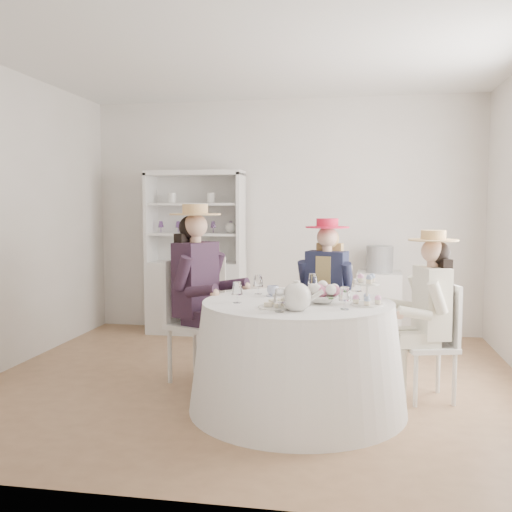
# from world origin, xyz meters

# --- Properties ---
(ground) EXTENTS (4.50, 4.50, 0.00)m
(ground) POSITION_xyz_m (0.00, 0.00, 0.00)
(ground) COLOR #8E6847
(ground) RESTS_ON ground
(ceiling) EXTENTS (4.50, 4.50, 0.00)m
(ceiling) POSITION_xyz_m (0.00, 0.00, 2.70)
(ceiling) COLOR white
(ceiling) RESTS_ON wall_back
(wall_back) EXTENTS (4.50, 0.00, 4.50)m
(wall_back) POSITION_xyz_m (0.00, 2.00, 1.35)
(wall_back) COLOR silver
(wall_back) RESTS_ON ground
(wall_front) EXTENTS (4.50, 0.00, 4.50)m
(wall_front) POSITION_xyz_m (0.00, -2.00, 1.35)
(wall_front) COLOR silver
(wall_front) RESTS_ON ground
(wall_left) EXTENTS (0.00, 4.50, 4.50)m
(wall_left) POSITION_xyz_m (-2.25, 0.00, 1.35)
(wall_left) COLOR silver
(wall_left) RESTS_ON ground
(tea_table) EXTENTS (1.57, 1.57, 0.79)m
(tea_table) POSITION_xyz_m (0.42, -0.58, 0.39)
(tea_table) COLOR white
(tea_table) RESTS_ON ground
(hutch) EXTENTS (1.15, 0.52, 1.87)m
(hutch) POSITION_xyz_m (-0.98, 1.71, 0.66)
(hutch) COLOR silver
(hutch) RESTS_ON ground
(side_table) EXTENTS (0.50, 0.50, 0.74)m
(side_table) POSITION_xyz_m (1.10, 1.75, 0.37)
(side_table) COLOR silver
(side_table) RESTS_ON ground
(hatbox) EXTENTS (0.38, 0.38, 0.29)m
(hatbox) POSITION_xyz_m (1.10, 1.75, 0.89)
(hatbox) COLOR black
(hatbox) RESTS_ON side_table
(guest_left) EXTENTS (0.62, 0.56, 1.49)m
(guest_left) POSITION_xyz_m (-0.46, -0.08, 0.84)
(guest_left) COLOR silver
(guest_left) RESTS_ON ground
(guest_mid) EXTENTS (0.51, 0.55, 1.36)m
(guest_mid) POSITION_xyz_m (0.57, 0.43, 0.77)
(guest_mid) COLOR silver
(guest_mid) RESTS_ON ground
(guest_right) EXTENTS (0.52, 0.49, 1.29)m
(guest_right) POSITION_xyz_m (1.37, -0.23, 0.73)
(guest_right) COLOR silver
(guest_right) RESTS_ON ground
(spare_chair) EXTENTS (0.44, 0.44, 0.94)m
(spare_chair) POSITION_xyz_m (-0.69, 1.35, 0.50)
(spare_chair) COLOR silver
(spare_chair) RESTS_ON ground
(teacup_a) EXTENTS (0.11, 0.11, 0.07)m
(teacup_a) POSITION_xyz_m (0.21, -0.39, 0.82)
(teacup_a) COLOR white
(teacup_a) RESTS_ON tea_table
(teacup_b) EXTENTS (0.08, 0.08, 0.06)m
(teacup_b) POSITION_xyz_m (0.38, -0.32, 0.82)
(teacup_b) COLOR white
(teacup_b) RESTS_ON tea_table
(teacup_c) EXTENTS (0.10, 0.10, 0.07)m
(teacup_c) POSITION_xyz_m (0.62, -0.37, 0.82)
(teacup_c) COLOR white
(teacup_c) RESTS_ON tea_table
(flower_bowl) EXTENTS (0.23, 0.23, 0.05)m
(flower_bowl) POSITION_xyz_m (0.60, -0.65, 0.81)
(flower_bowl) COLOR white
(flower_bowl) RESTS_ON tea_table
(flower_arrangement) EXTENTS (0.20, 0.20, 0.08)m
(flower_arrangement) POSITION_xyz_m (0.62, -0.61, 0.89)
(flower_arrangement) COLOR #CD668E
(flower_arrangement) RESTS_ON tea_table
(table_teapot) EXTENTS (0.28, 0.20, 0.21)m
(table_teapot) POSITION_xyz_m (0.45, -0.94, 0.88)
(table_teapot) COLOR white
(table_teapot) RESTS_ON tea_table
(sandwich_plate) EXTENTS (0.23, 0.23, 0.05)m
(sandwich_plate) POSITION_xyz_m (0.30, -0.88, 0.80)
(sandwich_plate) COLOR white
(sandwich_plate) RESTS_ON tea_table
(cupcake_stand) EXTENTS (0.22, 0.22, 0.21)m
(cupcake_stand) POSITION_xyz_m (0.91, -0.67, 0.87)
(cupcake_stand) COLOR white
(cupcake_stand) RESTS_ON tea_table
(stemware_set) EXTENTS (0.91, 0.95, 0.15)m
(stemware_set) POSITION_xyz_m (0.42, -0.58, 0.86)
(stemware_set) COLOR white
(stemware_set) RESTS_ON tea_table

